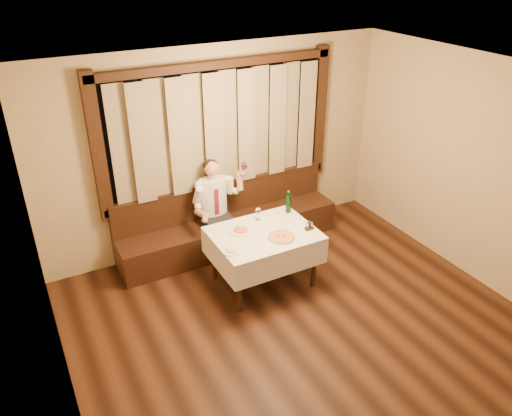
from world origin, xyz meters
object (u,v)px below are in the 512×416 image
dining_table (264,240)px  seated_man (216,202)px  pasta_cream (232,249)px  cruet_caddy (309,227)px  green_bottle (288,203)px  banquette (229,226)px  pizza (281,237)px  pasta_red (241,229)px

dining_table → seated_man: size_ratio=0.92×
pasta_cream → seated_man: (0.30, 1.13, 0.02)m
pasta_cream → cruet_caddy: bearing=-0.5°
dining_table → green_bottle: size_ratio=4.06×
banquette → dining_table: (0.00, -1.02, 0.34)m
pasta_cream → green_bottle: (1.06, 0.49, 0.10)m
dining_table → green_bottle: bearing=29.4°
banquette → dining_table: 1.08m
green_bottle → seated_man: size_ratio=0.23×
banquette → seated_man: seated_man is taller
dining_table → pizza: (0.12, -0.22, 0.12)m
dining_table → cruet_caddy: bearing=-21.1°
cruet_caddy → seated_man: bearing=123.6°
green_bottle → cruet_caddy: bearing=-90.0°
cruet_caddy → dining_table: bearing=158.8°
pasta_cream → seated_man: bearing=75.0°
dining_table → pizza: size_ratio=3.74×
banquette → pasta_cream: banquette is taller
cruet_caddy → green_bottle: bearing=90.0°
pasta_cream → green_bottle: green_bottle is taller
green_bottle → seated_man: seated_man is taller
pasta_red → pasta_cream: size_ratio=1.24×
seated_man → cruet_caddy: bearing=-56.4°
pizza → pasta_red: (-0.36, 0.37, 0.02)m
pizza → green_bottle: green_bottle is taller
pasta_cream → seated_man: 1.17m
green_bottle → seated_man: bearing=140.0°
seated_man → pizza: bearing=-73.2°
seated_man → pasta_red: bearing=-90.8°
cruet_caddy → seated_man: (-0.76, 1.14, 0.01)m
banquette → seated_man: 0.55m
banquette → dining_table: banquette is taller
pizza → cruet_caddy: bearing=2.0°
green_bottle → seated_man: 0.99m
pizza → pasta_red: size_ratio=1.18×
green_bottle → seated_man: (-0.76, 0.64, -0.08)m
banquette → cruet_caddy: 1.42m
pasta_red → pasta_cream: pasta_red is taller
dining_table → pasta_cream: size_ratio=5.50×
pizza → green_bottle: bearing=51.6°
dining_table → pasta_red: pasta_red is taller
pasta_red → seated_man: bearing=89.2°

